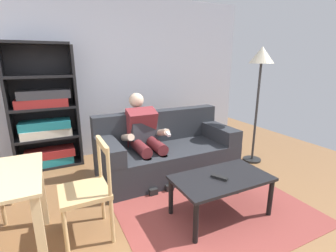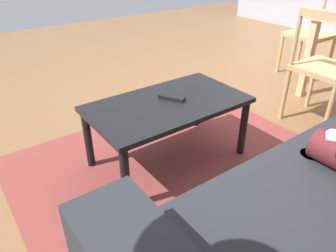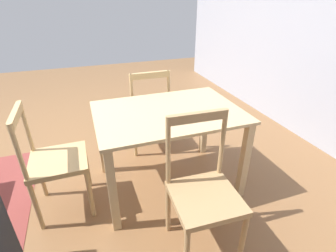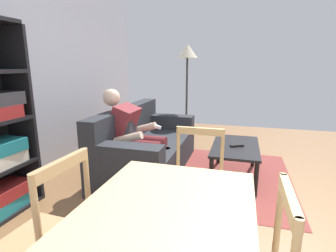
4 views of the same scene
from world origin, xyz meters
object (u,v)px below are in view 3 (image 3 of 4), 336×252
(dining_chair_facing_couch, at_px, (54,161))
(dining_chair_by_doorway, at_px, (147,111))
(dining_table, at_px, (168,124))
(dining_chair_near_wall, at_px, (203,193))

(dining_chair_facing_couch, height_order, dining_chair_by_doorway, dining_chair_by_doorway)
(dining_chair_by_doorway, bearing_deg, dining_table, 89.99)
(dining_table, distance_m, dining_chair_by_doorway, 0.71)
(dining_chair_by_doorway, bearing_deg, dining_chair_near_wall, 90.05)
(dining_chair_near_wall, bearing_deg, dining_table, -89.89)
(dining_chair_near_wall, xyz_separation_m, dining_chair_facing_couch, (0.92, -0.69, -0.00))
(dining_chair_facing_couch, relative_size, dining_chair_by_doorway, 0.98)
(dining_table, xyz_separation_m, dining_chair_facing_couch, (0.92, 0.00, -0.16))
(dining_table, relative_size, dining_chair_facing_couch, 1.32)
(dining_table, bearing_deg, dining_chair_by_doorway, -90.01)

